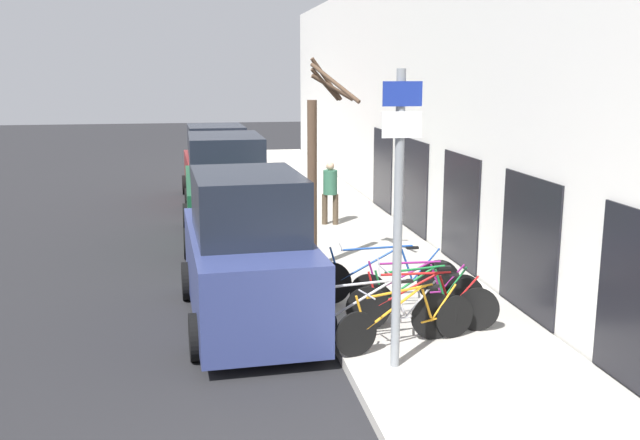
# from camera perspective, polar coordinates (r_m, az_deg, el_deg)

# --- Properties ---
(ground_plane) EXTENTS (80.00, 80.00, 0.00)m
(ground_plane) POSITION_cam_1_polar(r_m,az_deg,el_deg) (16.22, -6.66, -2.21)
(ground_plane) COLOR black
(sidewalk_curb) EXTENTS (3.20, 32.00, 0.15)m
(sidewalk_curb) POSITION_cam_1_polar(r_m,az_deg,el_deg) (19.22, 0.59, 0.32)
(sidewalk_curb) COLOR #ADA89E
(sidewalk_curb) RESTS_ON ground
(building_facade) EXTENTS (0.23, 32.00, 6.50)m
(building_facade) POSITION_cam_1_polar(r_m,az_deg,el_deg) (19.17, 5.87, 9.71)
(building_facade) COLOR silver
(building_facade) RESTS_ON ground
(signpost) EXTENTS (0.49, 0.14, 3.80)m
(signpost) POSITION_cam_1_polar(r_m,az_deg,el_deg) (8.92, 6.29, 0.66)
(signpost) COLOR gray
(signpost) RESTS_ON sidewalk_curb
(bicycle_0) EXTENTS (2.16, 0.70, 0.87)m
(bicycle_0) POSITION_cam_1_polar(r_m,az_deg,el_deg) (10.03, 6.96, -8.04)
(bicycle_0) COLOR black
(bicycle_0) RESTS_ON sidewalk_curb
(bicycle_1) EXTENTS (2.45, 0.44, 0.95)m
(bicycle_1) POSITION_cam_1_polar(r_m,az_deg,el_deg) (10.06, 4.40, -7.73)
(bicycle_1) COLOR black
(bicycle_1) RESTS_ON sidewalk_curb
(bicycle_2) EXTENTS (2.22, 0.60, 0.91)m
(bicycle_2) POSITION_cam_1_polar(r_m,az_deg,el_deg) (10.67, 8.20, -6.76)
(bicycle_2) COLOR black
(bicycle_2) RESTS_ON sidewalk_curb
(bicycle_3) EXTENTS (2.10, 0.44, 0.85)m
(bicycle_3) POSITION_cam_1_polar(r_m,az_deg,el_deg) (11.14, 8.08, -6.07)
(bicycle_3) COLOR black
(bicycle_3) RESTS_ON sidewalk_curb
(bicycle_4) EXTENTS (2.08, 0.56, 0.83)m
(bicycle_4) POSITION_cam_1_polar(r_m,az_deg,el_deg) (11.51, 7.67, -5.48)
(bicycle_4) COLOR black
(bicycle_4) RESTS_ON sidewalk_curb
(bicycle_5) EXTENTS (2.51, 0.44, 0.99)m
(bicycle_5) POSITION_cam_1_polar(r_m,az_deg,el_deg) (11.81, 5.19, -4.69)
(bicycle_5) COLOR black
(bicycle_5) RESTS_ON sidewalk_curb
(parked_car_0) EXTENTS (2.13, 4.49, 2.42)m
(parked_car_0) POSITION_cam_1_polar(r_m,az_deg,el_deg) (11.17, -5.83, -2.90)
(parked_car_0) COLOR navy
(parked_car_0) RESTS_ON ground
(parked_car_1) EXTENTS (2.07, 4.74, 2.50)m
(parked_car_1) POSITION_cam_1_polar(r_m,az_deg,el_deg) (16.62, -7.53, 2.07)
(parked_car_1) COLOR #144728
(parked_car_1) RESTS_ON ground
(parked_car_2) EXTENTS (2.17, 4.29, 2.31)m
(parked_car_2) POSITION_cam_1_polar(r_m,az_deg,el_deg) (22.05, -8.28, 4.22)
(parked_car_2) COLOR maroon
(parked_car_2) RESTS_ON ground
(pedestrian_near) EXTENTS (0.40, 0.35, 1.57)m
(pedestrian_near) POSITION_cam_1_polar(r_m,az_deg,el_deg) (17.68, 0.82, 2.54)
(pedestrian_near) COLOR #4C3D2D
(pedestrian_near) RESTS_ON sidewalk_curb
(street_tree) EXTENTS (0.92, 1.26, 4.01)m
(street_tree) POSITION_cam_1_polar(r_m,az_deg,el_deg) (13.56, -0.39, 4.09)
(street_tree) COLOR #4C3828
(street_tree) RESTS_ON sidewalk_curb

